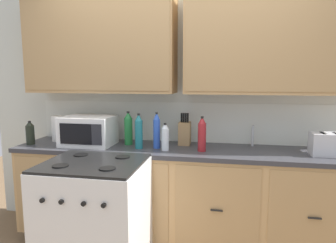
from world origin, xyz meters
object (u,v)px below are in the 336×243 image
Objects in this scene: bottle_blue at (157,131)px; bottle_clear at (165,137)px; toaster at (328,144)px; bottle_red at (202,134)px; bottle_green at (128,128)px; knife_block at (185,133)px; paper_towel_roll at (57,128)px; bottle_dark at (30,133)px; microwave at (88,131)px; bottle_teal at (139,132)px; stove_range at (95,220)px.

bottle_clear is (0.09, -0.07, -0.04)m from bottle_blue.
toaster is 1.13× the size of bottle_clear.
bottle_red is at bearing 5.49° from bottle_clear.
toaster is 1.05m from bottle_red.
bottle_red is at bearing -10.90° from bottle_green.
bottle_red is (0.42, -0.04, -0.01)m from bottle_blue.
bottle_clear is at bearing -176.93° from toaster.
knife_block is 1.19× the size of paper_towel_roll.
bottle_dark is 0.94× the size of bottle_clear.
bottle_teal is at bearing -5.04° from microwave.
stove_range is at bearing -127.20° from knife_block.
bottle_teal reaches higher than bottle_red.
bottle_blue reaches higher than bottle_red.
bottle_green is (-0.40, 0.17, 0.04)m from bottle_clear.
paper_towel_roll is 0.80× the size of bottle_teal.
bottle_clear reaches higher than toaster.
stove_range is at bearing -94.84° from bottle_green.
bottle_blue is at bearing 142.65° from bottle_clear.
bottle_teal reaches higher than bottle_clear.
bottle_blue reaches higher than paper_towel_roll.
bottle_dark is at bearing -178.35° from bottle_teal.
bottle_green is at bearing 176.87° from toaster.
toaster is 0.86× the size of bottle_green.
paper_towel_roll is 0.26m from bottle_dark.
paper_towel_roll is 0.77m from bottle_green.
bottle_teal is at bearing 69.58° from stove_range.
bottle_clear is 0.43m from bottle_green.
bottle_green reaches higher than knife_block.
bottle_clear is at bearing -9.57° from paper_towel_roll.
toaster is 1.63m from bottle_teal.
bottle_clear is (-0.14, -0.27, 0.01)m from knife_block.
stove_range is 3.06× the size of bottle_red.
stove_range is at bearing -45.04° from paper_towel_roll.
bottle_red is at bearing 0.04° from bottle_teal.
knife_block is 0.31m from bottle_blue.
paper_towel_roll is at bearing 169.71° from bottle_teal.
paper_towel_roll is 1.18m from bottle_clear.
toaster is at bearing -0.07° from microwave.
paper_towel_roll is at bearing 173.67° from bottle_red.
bottle_red reaches higher than stove_range.
microwave is 0.68m from bottle_blue.
bottle_green is at bearing -169.58° from knife_block.
bottle_dark is 1.34m from bottle_clear.
toaster is at bearing 2.32° from bottle_red.
bottle_dark is 0.96m from bottle_green.
bottle_blue is 1.25m from bottle_dark.
bottle_clear is (-0.33, -0.03, -0.03)m from bottle_red.
bottle_teal is 0.26m from bottle_clear.
bottle_blue is 0.12m from bottle_clear.
microwave is 1.44× the size of bottle_blue.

